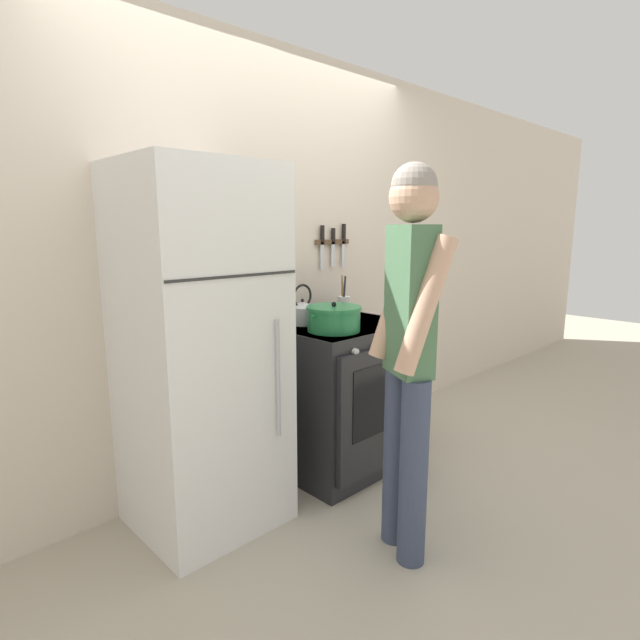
% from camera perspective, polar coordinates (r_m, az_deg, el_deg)
% --- Properties ---
extents(ground_plane, '(14.00, 14.00, 0.00)m').
position_cam_1_polar(ground_plane, '(3.40, -6.05, -15.41)').
color(ground_plane, '#B2A893').
extents(wall_back, '(10.00, 0.06, 2.55)m').
position_cam_1_polar(wall_back, '(3.08, -6.86, 6.59)').
color(wall_back, beige).
rests_on(wall_back, ground_plane).
extents(refrigerator, '(0.68, 0.67, 1.78)m').
position_cam_1_polar(refrigerator, '(2.51, -13.44, -3.52)').
color(refrigerator, white).
rests_on(refrigerator, ground_plane).
extents(stove_range, '(0.81, 0.74, 0.91)m').
position_cam_1_polar(stove_range, '(3.15, 2.42, -8.40)').
color(stove_range, '#232326').
rests_on(stove_range, ground_plane).
extents(dutch_oven_pot, '(0.35, 0.31, 0.17)m').
position_cam_1_polar(dutch_oven_pot, '(2.81, 1.60, 0.17)').
color(dutch_oven_pot, '#237A42').
rests_on(dutch_oven_pot, stove_range).
extents(tea_kettle, '(0.24, 0.19, 0.24)m').
position_cam_1_polar(tea_kettle, '(3.02, -1.99, 0.92)').
color(tea_kettle, silver).
rests_on(tea_kettle, stove_range).
extents(utensil_jar, '(0.08, 0.08, 0.27)m').
position_cam_1_polar(utensil_jar, '(3.28, 2.73, 1.70)').
color(utensil_jar, silver).
rests_on(utensil_jar, stove_range).
extents(person, '(0.39, 0.43, 1.75)m').
position_cam_1_polar(person, '(2.19, 10.12, -2.52)').
color(person, '#38425B').
rests_on(person, ground_plane).
extents(wall_knife_strip, '(0.31, 0.03, 0.30)m').
position_cam_1_polar(wall_knife_strip, '(3.43, 1.48, 8.96)').
color(wall_knife_strip, brown).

